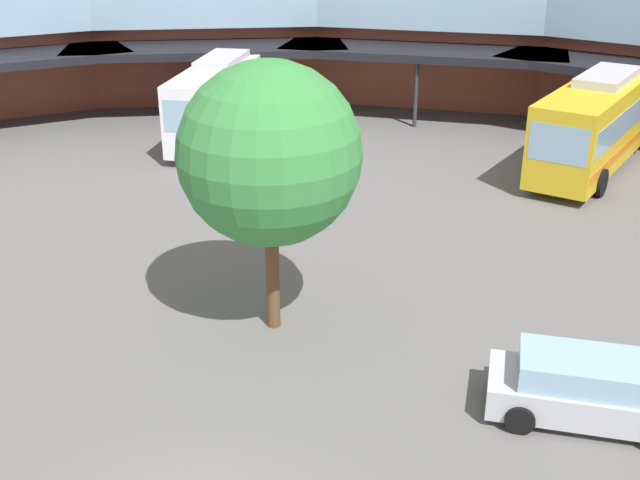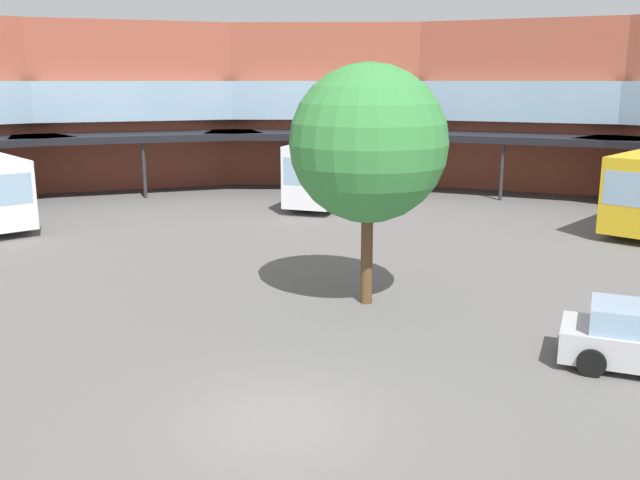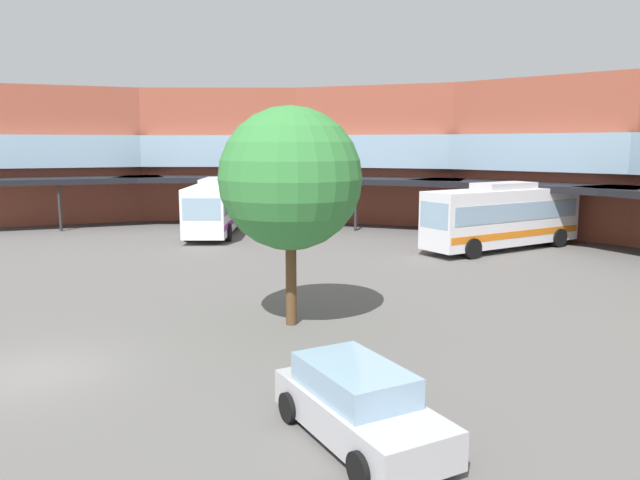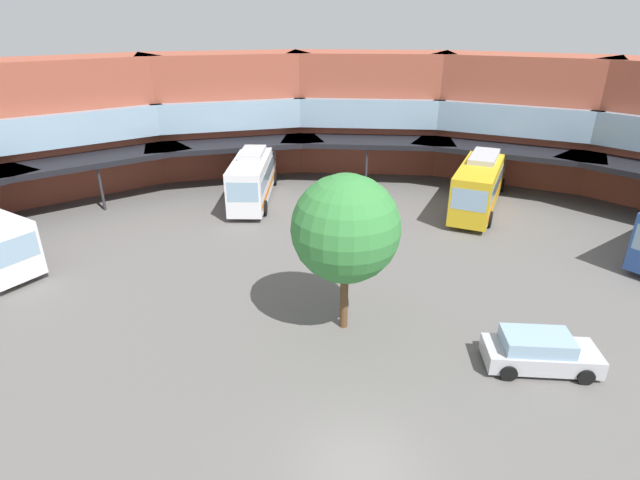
{
  "view_description": "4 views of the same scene",
  "coord_description": "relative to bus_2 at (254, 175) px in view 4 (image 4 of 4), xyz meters",
  "views": [
    {
      "loc": [
        3.1,
        -10.73,
        10.83
      ],
      "look_at": [
        1.76,
        8.79,
        2.17
      ],
      "focal_mm": 44.37,
      "sensor_mm": 36.0,
      "label": 1
    },
    {
      "loc": [
        3.57,
        -12.29,
        6.67
      ],
      "look_at": [
        -1.23,
        9.45,
        1.53
      ],
      "focal_mm": 38.93,
      "sensor_mm": 36.0,
      "label": 2
    },
    {
      "loc": [
        16.73,
        -3.58,
        5.98
      ],
      "look_at": [
        -2.44,
        11.44,
        2.14
      ],
      "focal_mm": 34.31,
      "sensor_mm": 36.0,
      "label": 3
    },
    {
      "loc": [
        -2.25,
        -11.0,
        12.95
      ],
      "look_at": [
        0.12,
        14.74,
        1.26
      ],
      "focal_mm": 27.73,
      "sensor_mm": 36.0,
      "label": 4
    }
  ],
  "objects": [
    {
      "name": "ground_plane",
      "position": [
        3.97,
        -25.79,
        -1.93
      ],
      "size": [
        120.22,
        120.22,
        0.0
      ],
      "primitive_type": "plane",
      "color": "#605E5B"
    },
    {
      "name": "station_building",
      "position": [
        3.97,
        -1.96,
        3.19
      ],
      "size": [
        77.08,
        37.51,
        10.2
      ],
      "color": "#9E4C38",
      "rests_on": "ground"
    },
    {
      "name": "bus_2",
      "position": [
        0.0,
        0.0,
        0.0
      ],
      "size": [
        3.58,
        10.56,
        3.83
      ],
      "rotation": [
        0.0,
        0.0,
        4.6
      ],
      "color": "white",
      "rests_on": "ground"
    },
    {
      "name": "bus_3",
      "position": [
        16.77,
        -3.05,
        0.06
      ],
      "size": [
        8.03,
        11.58,
        3.94
      ],
      "rotation": [
        0.0,
        0.0,
        4.2
      ],
      "color": "gold",
      "rests_on": "ground"
    },
    {
      "name": "parked_car",
      "position": [
        11.95,
        -21.53,
        -1.2
      ],
      "size": [
        4.64,
        2.59,
        1.53
      ],
      "rotation": [
        0.0,
        0.0,
        6.11
      ],
      "color": "#B7B7BC",
      "rests_on": "ground"
    },
    {
      "name": "plaza_tree",
      "position": [
        4.54,
        -17.93,
        2.92
      ],
      "size": [
        4.65,
        4.65,
        7.2
      ],
      "color": "brown",
      "rests_on": "ground"
    }
  ]
}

